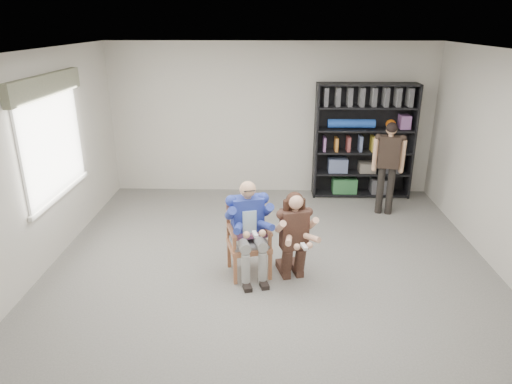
# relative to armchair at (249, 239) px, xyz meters

# --- Properties ---
(room_shell) EXTENTS (6.00, 7.00, 2.80)m
(room_shell) POSITION_rel_armchair_xyz_m (0.28, -0.34, 0.91)
(room_shell) COLOR beige
(room_shell) RESTS_ON ground
(floor) EXTENTS (6.00, 7.00, 0.01)m
(floor) POSITION_rel_armchair_xyz_m (0.28, -0.34, -0.49)
(floor) COLOR #65635E
(floor) RESTS_ON ground
(window_left) EXTENTS (0.16, 2.00, 1.75)m
(window_left) POSITION_rel_armchair_xyz_m (-2.67, 0.66, 1.14)
(window_left) COLOR silver
(window_left) RESTS_ON room_shell
(armchair) EXTENTS (0.70, 0.68, 0.99)m
(armchair) POSITION_rel_armchair_xyz_m (0.00, 0.00, 0.00)
(armchair) COLOR #9D5A39
(armchair) RESTS_ON floor
(seated_man) EXTENTS (0.73, 0.89, 1.28)m
(seated_man) POSITION_rel_armchair_xyz_m (0.00, 0.00, 0.15)
(seated_man) COLOR navy
(seated_man) RESTS_ON floor
(kneeling_woman) EXTENTS (0.68, 0.89, 1.17)m
(kneeling_woman) POSITION_rel_armchair_xyz_m (0.58, -0.12, 0.09)
(kneeling_woman) COLOR #351F1A
(kneeling_woman) RESTS_ON floor
(bookshelf) EXTENTS (1.80, 0.38, 2.10)m
(bookshelf) POSITION_rel_armchair_xyz_m (1.98, 2.94, 0.56)
(bookshelf) COLOR black
(bookshelf) RESTS_ON floor
(standing_man) EXTENTS (0.54, 0.37, 1.60)m
(standing_man) POSITION_rel_armchair_xyz_m (2.24, 2.07, 0.31)
(standing_man) COLOR black
(standing_man) RESTS_ON floor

